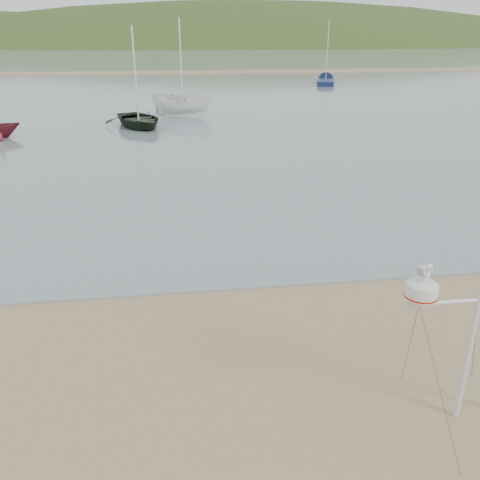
{
  "coord_description": "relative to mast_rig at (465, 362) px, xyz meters",
  "views": [
    {
      "loc": [
        0.67,
        -6.25,
        5.51
      ],
      "look_at": [
        1.7,
        1.0,
        2.49
      ],
      "focal_mm": 38.0,
      "sensor_mm": 36.0,
      "label": 1
    }
  ],
  "objects": [
    {
      "name": "boat_dark",
      "position": [
        -5.85,
        26.38,
        1.31
      ],
      "size": [
        3.41,
        2.16,
        4.62
      ],
      "primitive_type": "imported",
      "rotation": [
        0.0,
        0.0,
        0.4
      ],
      "color": "black",
      "rests_on": "water"
    },
    {
      "name": "ground",
      "position": [
        -4.79,
        0.61,
        -1.04
      ],
      "size": [
        560.0,
        560.0,
        0.0
      ],
      "primitive_type": "plane",
      "color": "#8C7351",
      "rests_on": "ground"
    },
    {
      "name": "hill_ridge",
      "position": [
        13.72,
        235.61,
        -20.74
      ],
      "size": [
        620.0,
        180.0,
        80.0
      ],
      "color": "#2A3C18",
      "rests_on": "ground"
    },
    {
      "name": "mast_rig",
      "position": [
        0.0,
        0.0,
        0.0
      ],
      "size": [
        1.91,
        2.04,
        4.31
      ],
      "color": "silver",
      "rests_on": "ground"
    },
    {
      "name": "water",
      "position": [
        -4.79,
        132.61,
        -1.02
      ],
      "size": [
        560.0,
        256.0,
        0.04
      ],
      "primitive_type": "cube",
      "color": "slate",
      "rests_on": "ground"
    },
    {
      "name": "sailboat_blue_far",
      "position": [
        14.06,
        52.83,
        -0.74
      ],
      "size": [
        3.84,
        7.42,
        7.17
      ],
      "color": "#141E48",
      "rests_on": "ground"
    },
    {
      "name": "far_cottages",
      "position": [
        -1.79,
        196.61,
        2.96
      ],
      "size": [
        294.4,
        6.3,
        8.0
      ],
      "color": "beige",
      "rests_on": "ground"
    },
    {
      "name": "boat_white",
      "position": [
        -2.99,
        30.82,
        1.17
      ],
      "size": [
        1.89,
        1.85,
        4.35
      ],
      "primitive_type": "imported",
      "rotation": [
        0.0,
        0.0,
        1.43
      ],
      "color": "white",
      "rests_on": "water"
    },
    {
      "name": "sandbar",
      "position": [
        -4.79,
        70.61,
        -0.97
      ],
      "size": [
        560.0,
        7.0,
        0.07
      ],
      "primitive_type": "cube",
      "color": "#8C7351",
      "rests_on": "water"
    }
  ]
}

